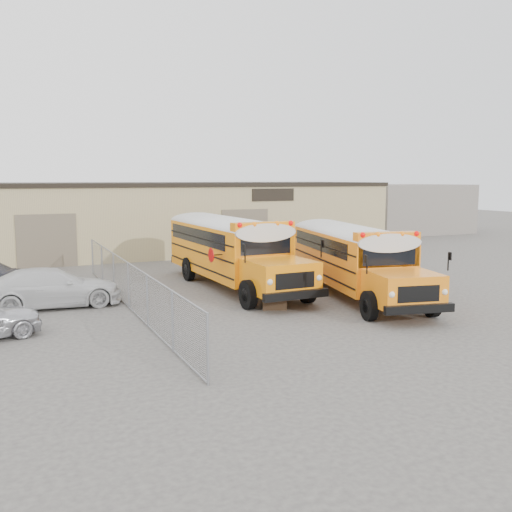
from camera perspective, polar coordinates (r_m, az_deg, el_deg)
name	(u,v)px	position (r m, az deg, el deg)	size (l,w,h in m)	color
ground	(304,310)	(21.78, 4.85, -5.41)	(120.00, 120.00, 0.00)	#484442
warehouse	(163,216)	(39.94, -9.27, 3.96)	(30.20, 10.20, 4.67)	tan
chainlink_fence	(129,285)	(22.30, -12.63, -2.89)	(0.07, 18.07, 1.81)	gray
distant_building_right	(405,208)	(54.73, 14.64, 4.63)	(10.00, 8.00, 4.40)	gray
school_bus_left	(184,233)	(32.42, -7.17, 2.26)	(3.40, 11.15, 3.25)	orange
school_bus_right	(308,239)	(30.36, 5.26, 1.67)	(4.49, 10.62, 3.02)	orange
tarp_bundle	(274,290)	(21.85, 1.85, -3.46)	(1.16, 1.11, 1.37)	black
car_white	(52,288)	(23.45, -19.74, -3.00)	(2.13, 5.23, 1.52)	silver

